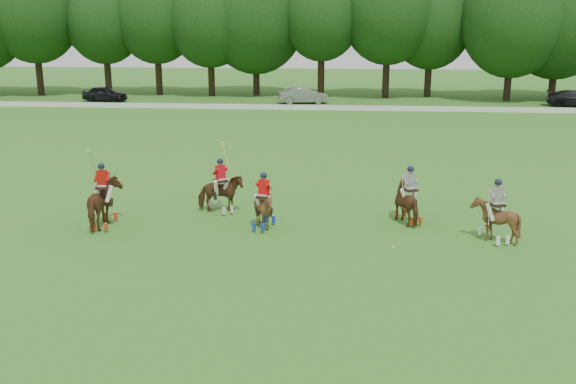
# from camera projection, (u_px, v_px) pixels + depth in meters

# --- Properties ---
(ground) EXTENTS (180.00, 180.00, 0.00)m
(ground) POSITION_uv_depth(u_px,v_px,m) (261.00, 267.00, 20.50)
(ground) COLOR #367521
(ground) RESTS_ON ground
(tree_line) EXTENTS (117.98, 14.32, 14.75)m
(tree_line) POSITION_uv_depth(u_px,v_px,m) (325.00, 15.00, 64.60)
(tree_line) COLOR black
(tree_line) RESTS_ON ground
(boundary_rail) EXTENTS (120.00, 0.10, 0.44)m
(boundary_rail) POSITION_uv_depth(u_px,v_px,m) (317.00, 107.00, 57.01)
(boundary_rail) COLOR white
(boundary_rail) RESTS_ON ground
(car_left) EXTENTS (4.50, 2.23, 1.47)m
(car_left) POSITION_uv_depth(u_px,v_px,m) (105.00, 94.00, 63.04)
(car_left) COLOR black
(car_left) RESTS_ON ground
(car_mid) EXTENTS (4.94, 2.69, 1.55)m
(car_mid) POSITION_uv_depth(u_px,v_px,m) (303.00, 95.00, 61.33)
(car_mid) COLOR gray
(car_mid) RESTS_ON ground
(car_right) EXTENTS (5.38, 2.97, 1.48)m
(car_right) POSITION_uv_depth(u_px,v_px,m) (576.00, 99.00, 59.15)
(car_right) COLOR black
(car_right) RESTS_ON ground
(polo_red_a) EXTENTS (1.36, 2.21, 3.03)m
(polo_red_a) POSITION_uv_depth(u_px,v_px,m) (104.00, 204.00, 24.34)
(polo_red_a) COLOR #492913
(polo_red_a) RESTS_ON ground
(polo_red_b) EXTENTS (2.01, 1.98, 2.80)m
(polo_red_b) POSITION_uv_depth(u_px,v_px,m) (221.00, 193.00, 26.28)
(polo_red_b) COLOR #492913
(polo_red_b) RESTS_ON ground
(polo_red_c) EXTENTS (1.49, 1.59, 2.19)m
(polo_red_c) POSITION_uv_depth(u_px,v_px,m) (264.00, 209.00, 24.16)
(polo_red_c) COLOR #492913
(polo_red_c) RESTS_ON ground
(polo_stripe_a) EXTENTS (1.58, 2.02, 2.27)m
(polo_stripe_a) POSITION_uv_depth(u_px,v_px,m) (409.00, 203.00, 24.87)
(polo_stripe_a) COLOR #492913
(polo_stripe_a) RESTS_ON ground
(polo_stripe_b) EXTENTS (1.69, 1.78, 2.29)m
(polo_stripe_b) POSITION_uv_depth(u_px,v_px,m) (495.00, 219.00, 22.76)
(polo_stripe_b) COLOR #492913
(polo_stripe_b) RESTS_ON ground
(polo_ball) EXTENTS (0.09, 0.09, 0.09)m
(polo_ball) POSITION_uv_depth(u_px,v_px,m) (393.00, 247.00, 22.25)
(polo_ball) COLOR white
(polo_ball) RESTS_ON ground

